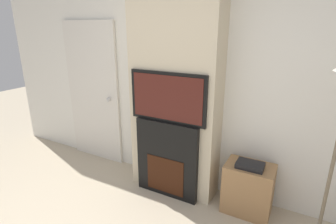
% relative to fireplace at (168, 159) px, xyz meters
% --- Properties ---
extents(wall_back, '(6.00, 0.06, 2.70)m').
position_rel_fireplace_xyz_m(wall_back, '(0.00, 0.38, 0.90)').
color(wall_back, silver).
rests_on(wall_back, ground_plane).
extents(chimney_breast, '(1.02, 0.35, 2.70)m').
position_rel_fireplace_xyz_m(chimney_breast, '(0.00, 0.17, 0.90)').
color(chimney_breast, beige).
rests_on(chimney_breast, ground_plane).
extents(fireplace, '(0.75, 0.15, 0.91)m').
position_rel_fireplace_xyz_m(fireplace, '(0.00, 0.00, 0.00)').
color(fireplace, black).
rests_on(fireplace, ground_plane).
extents(television, '(0.89, 0.07, 0.55)m').
position_rel_fireplace_xyz_m(television, '(0.00, -0.00, 0.73)').
color(television, black).
rests_on(television, fireplace).
extents(media_stand, '(0.49, 0.34, 0.59)m').
position_rel_fireplace_xyz_m(media_stand, '(0.90, 0.13, -0.17)').
color(media_stand, '#997047').
rests_on(media_stand, ground_plane).
extents(entry_door, '(0.91, 0.09, 1.99)m').
position_rel_fireplace_xyz_m(entry_door, '(-1.40, 0.32, 0.54)').
color(entry_door, silver).
rests_on(entry_door, ground_plane).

